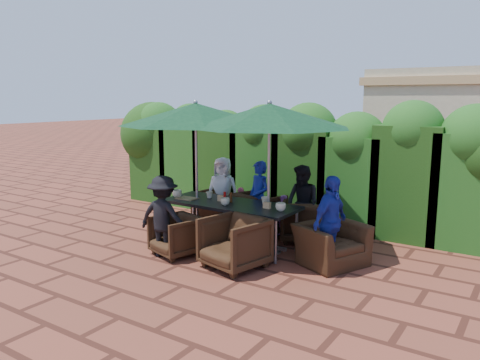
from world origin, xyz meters
The scene contains 31 objects.
ground centered at (0.00, 0.00, 0.00)m, with size 80.00×80.00×0.00m, color brown.
dining_table centered at (0.11, 0.13, 0.68)m, with size 2.36×0.90×0.75m.
umbrella_left centered at (-0.56, 0.08, 2.21)m, with size 2.61×2.61×2.46m.
umbrella_right centered at (0.81, 0.20, 2.21)m, with size 2.62×2.62×2.46m.
chair_far_left centered at (-0.72, 0.96, 0.40)m, with size 0.78×0.73×0.80m, color black.
chair_far_mid centered at (0.07, 1.13, 0.41)m, with size 0.80×0.75×0.82m, color black.
chair_far_right centered at (1.05, 1.08, 0.40)m, with size 0.78×0.73×0.81m, color black.
chair_near_left centered at (-0.34, -0.74, 0.35)m, with size 0.69×0.64×0.71m, color black.
chair_near_right centered at (0.76, -0.71, 0.42)m, with size 0.82×0.77×0.85m, color black.
chair_end_right centered at (1.90, 0.22, 0.42)m, with size 0.95×0.62×0.83m, color black.
adult_far_left centered at (-0.78, 1.16, 0.68)m, with size 0.67×0.40×1.35m, color white.
adult_far_mid centered at (0.16, 0.99, 0.68)m, with size 0.49×0.40×1.36m, color #1C2A98.
adult_far_right centered at (1.03, 1.01, 0.68)m, with size 0.65×0.40×1.35m, color black.
adult_near_left centered at (-0.47, -0.89, 0.65)m, with size 0.83×0.38×1.30m, color black.
adult_end_right centered at (1.94, 0.05, 0.70)m, with size 0.82×0.41×1.39m, color #1C2A98.
child_left centered at (-0.40, 1.23, 0.39)m, with size 0.28×0.23×0.78m, color #CD485F.
child_right centered at (0.58, 1.14, 0.38)m, with size 0.27×0.22×0.76m, color #95489C.
pedestrian_a centered at (1.70, 4.12, 0.80)m, with size 1.50×0.53×1.60m, color #329027.
pedestrian_b centered at (2.34, 4.38, 0.93)m, with size 0.89×0.54×1.85m, color #CD485F.
pedestrian_c centered at (3.18, 4.24, 0.94)m, with size 1.21×0.55×1.89m, color gray.
cup_a centered at (-0.92, -0.03, 0.82)m, with size 0.17×0.17×0.13m, color beige.
cup_b centered at (-0.41, 0.24, 0.81)m, with size 0.12×0.12×0.12m, color beige.
cup_c centered at (0.14, -0.06, 0.81)m, with size 0.15×0.15×0.12m, color beige.
cup_d centered at (0.68, 0.32, 0.82)m, with size 0.14×0.14×0.13m, color beige.
cup_e centered at (1.10, 0.08, 0.82)m, with size 0.16×0.16×0.13m, color beige.
ketchup_bottle centered at (-0.01, 0.14, 0.83)m, with size 0.04×0.04×0.17m, color #B20C0A.
sauce_bottle centered at (0.10, 0.17, 0.83)m, with size 0.04×0.04×0.17m, color #4C230C.
serving_tray centered at (-0.70, -0.03, 0.76)m, with size 0.35×0.25×0.02m, color olive.
number_block_left centered at (-0.09, 0.15, 0.80)m, with size 0.12×0.06×0.10m, color tan.
number_block_right centered at (0.83, 0.12, 0.80)m, with size 0.12×0.06×0.10m, color tan.
hedge_wall centered at (-0.09, 2.32, 1.35)m, with size 9.10×1.60×2.46m.
Camera 1 is at (4.47, -6.21, 2.49)m, focal length 35.00 mm.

